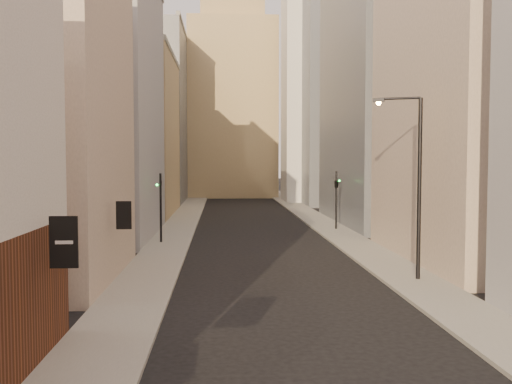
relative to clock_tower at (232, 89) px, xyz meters
name	(u,v)px	position (x,y,z in m)	size (l,w,h in m)	color
sidewalk_left	(185,218)	(-5.50, -37.00, -17.56)	(3.00, 140.00, 0.15)	gray
sidewalk_right	(313,217)	(7.50, -37.00, -17.56)	(3.00, 140.00, 0.15)	gray
left_bldg_beige	(32,118)	(-11.00, -66.00, -9.63)	(8.00, 12.00, 16.00)	tan
left_bldg_grey	(101,107)	(-11.00, -50.00, -7.63)	(8.00, 16.00, 20.00)	#A4A5A9
left_bldg_tan	(136,136)	(-11.00, -32.00, -9.13)	(8.00, 18.00, 17.00)	tan
left_bldg_wingrid	(157,117)	(-11.00, -12.00, -5.63)	(8.00, 20.00, 24.00)	gray
right_bldg_beige	(476,90)	(13.00, -62.00, -7.63)	(8.00, 16.00, 20.00)	tan
right_bldg_wingrid	(381,84)	(13.00, -42.00, -4.63)	(8.00, 20.00, 26.00)	gray
highrise	(369,20)	(19.00, -14.00, 8.02)	(21.00, 23.00, 51.20)	gray
clock_tower	(232,89)	(0.00, 0.00, 0.00)	(14.00, 14.00, 44.90)	tan
white_tower	(312,70)	(11.00, -14.00, 0.97)	(8.00, 8.00, 41.50)	silver
streetlamp_mid	(414,177)	(7.55, -67.39, -12.50)	(2.25, 1.01, 8.99)	black
traffic_light_left	(161,195)	(-6.08, -54.17, -14.16)	(0.58, 0.50, 5.00)	black
traffic_light_right	(336,186)	(7.84, -47.21, -13.85)	(0.65, 0.65, 5.00)	black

